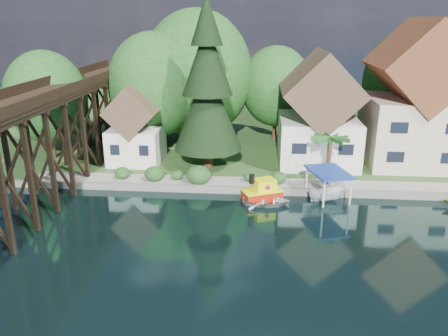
{
  "coord_description": "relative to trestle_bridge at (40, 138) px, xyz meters",
  "views": [
    {
      "loc": [
        1.19,
        -26.69,
        14.32
      ],
      "look_at": [
        -1.51,
        6.0,
        2.97
      ],
      "focal_mm": 35.0,
      "sensor_mm": 36.0,
      "label": 1
    }
  ],
  "objects": [
    {
      "name": "bg_trees",
      "position": [
        17.0,
        16.08,
        1.94
      ],
      "size": [
        49.9,
        13.3,
        10.57
      ],
      "color": "#382314",
      "rests_on": "bank"
    },
    {
      "name": "bank",
      "position": [
        16.0,
        28.83,
        -5.1
      ],
      "size": [
        140.0,
        52.0,
        0.5
      ],
      "primitive_type": "cube",
      "color": "#2F5120",
      "rests_on": "ground"
    },
    {
      "name": "boat_white_a",
      "position": [
        17.91,
        0.7,
        -4.95
      ],
      "size": [
        3.94,
        2.88,
        0.8
      ],
      "primitive_type": "imported",
      "rotation": [
        0.0,
        0.0,
        1.54
      ],
      "color": "silver",
      "rests_on": "ground"
    },
    {
      "name": "shed",
      "position": [
        5.0,
        9.33,
        -1.52
      ],
      "size": [
        5.09,
        5.4,
        7.85
      ],
      "color": "white",
      "rests_on": "bank"
    },
    {
      "name": "trestle_bridge",
      "position": [
        0.0,
        0.0,
        0.0
      ],
      "size": [
        4.12,
        44.18,
        9.3
      ],
      "color": "black",
      "rests_on": "ground"
    },
    {
      "name": "boat_canopy",
      "position": [
        22.91,
        1.92,
        -4.24
      ],
      "size": [
        3.79,
        4.63,
        2.58
      ],
      "color": "white",
      "rests_on": "ground"
    },
    {
      "name": "ground",
      "position": [
        16.0,
        -5.17,
        -5.35
      ],
      "size": [
        140.0,
        140.0,
        0.0
      ],
      "primitive_type": "plane",
      "color": "black",
      "rests_on": "ground"
    },
    {
      "name": "palm_tree",
      "position": [
        23.23,
        4.46,
        -0.88
      ],
      "size": [
        4.16,
        4.16,
        4.55
      ],
      "color": "#382314",
      "rests_on": "bank"
    },
    {
      "name": "shrubs",
      "position": [
        11.4,
        4.09,
        -4.12
      ],
      "size": [
        15.76,
        2.47,
        1.7
      ],
      "color": "#18431A",
      "rests_on": "bank"
    },
    {
      "name": "promenade",
      "position": [
        22.0,
        4.13,
        -4.82
      ],
      "size": [
        50.0,
        2.6,
        0.06
      ],
      "primitive_type": "cube",
      "color": "gray",
      "rests_on": "bank"
    },
    {
      "name": "conifer",
      "position": [
        12.38,
        7.97,
        2.78
      ],
      "size": [
        6.44,
        6.44,
        15.85
      ],
      "color": "#382314",
      "rests_on": "bank"
    },
    {
      "name": "house_left",
      "position": [
        23.0,
        10.83,
        -0.21
      ],
      "size": [
        7.64,
        8.64,
        11.02
      ],
      "color": "white",
      "rests_on": "bank"
    },
    {
      "name": "house_center",
      "position": [
        32.0,
        11.33,
        1.07
      ],
      "size": [
        8.65,
        9.18,
        13.89
      ],
      "color": "beige",
      "rests_on": "bank"
    },
    {
      "name": "tugboat",
      "position": [
        17.61,
        1.74,
        -4.65
      ],
      "size": [
        3.68,
        2.94,
        2.35
      ],
      "color": "#B0200B",
      "rests_on": "ground"
    },
    {
      "name": "seawall",
      "position": [
        20.0,
        2.83,
        -5.04
      ],
      "size": [
        60.0,
        0.4,
        0.62
      ],
      "primitive_type": "cube",
      "color": "slate",
      "rests_on": "ground"
    }
  ]
}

